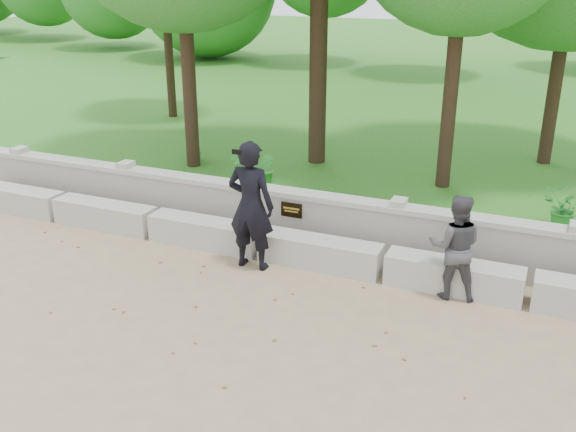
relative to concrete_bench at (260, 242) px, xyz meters
name	(u,v)px	position (x,y,z in m)	size (l,w,h in m)	color
ground	(199,311)	(0.00, -1.90, -0.22)	(80.00, 80.00, 0.00)	#9C865F
lawn	(423,105)	(0.00, 12.10, -0.10)	(40.00, 22.00, 0.25)	#2E5B1B
concrete_bench	(260,242)	(0.00, 0.00, 0.00)	(11.90, 0.45, 0.45)	#ACA9A2
parapet_wall	(278,214)	(0.00, 0.70, 0.24)	(12.50, 0.35, 0.90)	#A29F99
man_main	(251,206)	(0.05, -0.40, 0.76)	(0.72, 0.65, 1.97)	black
visitor_left	(455,247)	(3.00, -0.15, 0.52)	(0.81, 0.68, 1.48)	#3E3E42
shrub_a	(237,167)	(-1.73, 2.59, 0.29)	(0.28, 0.19, 0.54)	#2D8430
shrub_b	(267,169)	(-1.15, 2.73, 0.29)	(0.29, 0.24, 0.54)	#2D8430
shrub_c	(562,209)	(4.30, 2.44, 0.36)	(0.59, 0.51, 0.66)	#2D8430
shrub_d	(194,149)	(-3.22, 3.41, 0.30)	(0.30, 0.27, 0.54)	#2D8430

